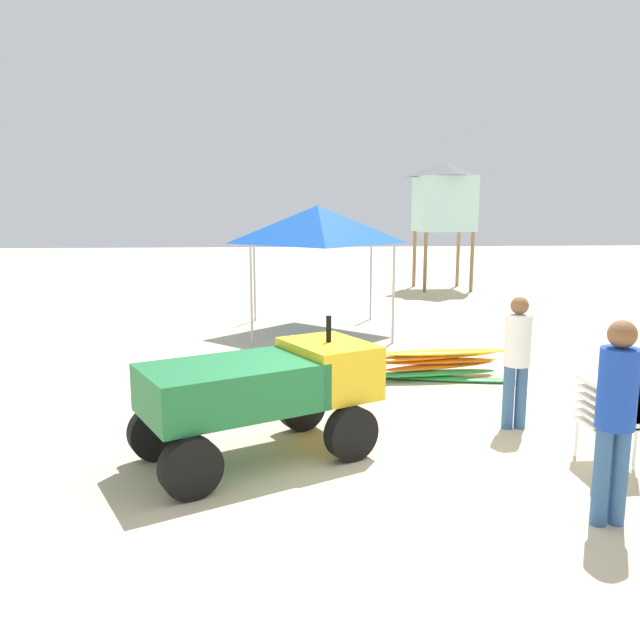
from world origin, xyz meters
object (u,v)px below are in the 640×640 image
Objects in this scene: lifeguard_tower at (444,197)px; lifeguard_near_left at (616,409)px; stacked_plastic_chairs at (614,398)px; popup_canopy at (318,225)px; utility_cart at (265,388)px; lifeguard_far_right at (517,354)px; surfboard_pile at (435,364)px.

lifeguard_near_left is at bearing -100.47° from lifeguard_tower.
popup_canopy is at bearing 107.80° from stacked_plastic_chairs.
lifeguard_tower is at bearing 67.64° from utility_cart.
lifeguard_far_right is at bearing -73.47° from popup_canopy.
surfboard_pile is at bearing 99.11° from lifeguard_far_right.
lifeguard_near_left is 0.42× the size of lifeguard_tower.
surfboard_pile is 1.47× the size of lifeguard_near_left.
popup_canopy is 8.68m from lifeguard_tower.
utility_cart is at bearing -167.52° from lifeguard_far_right.
popup_canopy reaches higher than stacked_plastic_chairs.
popup_canopy is (-2.49, 7.76, 1.62)m from stacked_plastic_chairs.
lifeguard_far_right is 0.57× the size of popup_canopy.
surfboard_pile is at bearing -105.86° from lifeguard_tower.
utility_cart is 2.18× the size of stacked_plastic_chairs.
lifeguard_near_left reaches higher than lifeguard_far_right.
surfboard_pile is at bearing -69.58° from popup_canopy.
lifeguard_tower is at bearing 56.27° from popup_canopy.
lifeguard_tower is (2.31, 14.95, 2.35)m from stacked_plastic_chairs.
popup_canopy is at bearing 106.53° from lifeguard_far_right.
lifeguard_near_left is 9.23m from popup_canopy.
lifeguard_far_right is 6.96m from popup_canopy.
surfboard_pile is 1.60× the size of lifeguard_far_right.
utility_cart is 1.57× the size of lifeguard_near_left.
utility_cart is at bearing -98.85° from popup_canopy.
lifeguard_tower is (2.86, 13.72, 2.15)m from lifeguard_far_right.
lifeguard_near_left is at bearing -119.54° from stacked_plastic_chairs.
popup_canopy is (1.12, 7.21, 1.57)m from utility_cart.
lifeguard_tower reaches higher than lifeguard_near_left.
stacked_plastic_chairs is at bearing -8.70° from utility_cart.
utility_cart is at bearing 149.37° from lifeguard_near_left.
utility_cart is 3.14m from lifeguard_far_right.
popup_canopy is 0.69× the size of lifeguard_tower.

